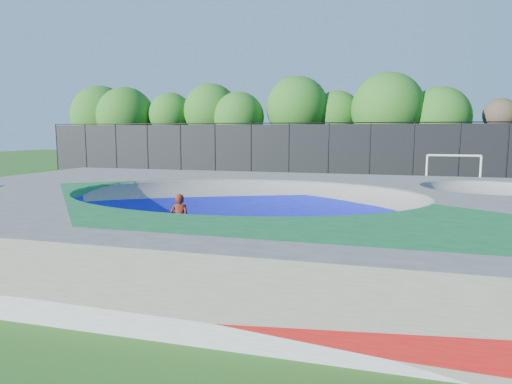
# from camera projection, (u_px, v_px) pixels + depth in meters

# --- Properties ---
(ground) EXTENTS (120.00, 120.00, 0.00)m
(ground) POSITION_uv_depth(u_px,v_px,m) (244.00, 240.00, 14.14)
(ground) COLOR #255A19
(ground) RESTS_ON ground
(skate_deck) EXTENTS (22.00, 14.00, 1.50)m
(skate_deck) POSITION_uv_depth(u_px,v_px,m) (244.00, 216.00, 14.04)
(skate_deck) COLOR gray
(skate_deck) RESTS_ON ground
(skater) EXTENTS (0.63, 0.47, 1.54)m
(skater) POSITION_uv_depth(u_px,v_px,m) (180.00, 220.00, 13.30)
(skater) COLOR #BB2F0F
(skater) RESTS_ON ground
(skateboard) EXTENTS (0.81, 0.48, 0.05)m
(skateboard) POSITION_uv_depth(u_px,v_px,m) (181.00, 245.00, 13.40)
(skateboard) COLOR black
(skateboard) RESTS_ON ground
(soccer_goal) EXTENTS (3.06, 0.12, 2.02)m
(soccer_goal) POSITION_uv_depth(u_px,v_px,m) (454.00, 165.00, 26.76)
(soccer_goal) COLOR white
(soccer_goal) RESTS_ON ground
(fence) EXTENTS (48.09, 0.09, 4.04)m
(fence) POSITION_uv_depth(u_px,v_px,m) (328.00, 149.00, 33.89)
(fence) COLOR black
(fence) RESTS_ON ground
(treeline) EXTENTS (52.64, 7.53, 8.11)m
(treeline) POSITION_uv_depth(u_px,v_px,m) (317.00, 113.00, 38.89)
(treeline) COLOR #462C23
(treeline) RESTS_ON ground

